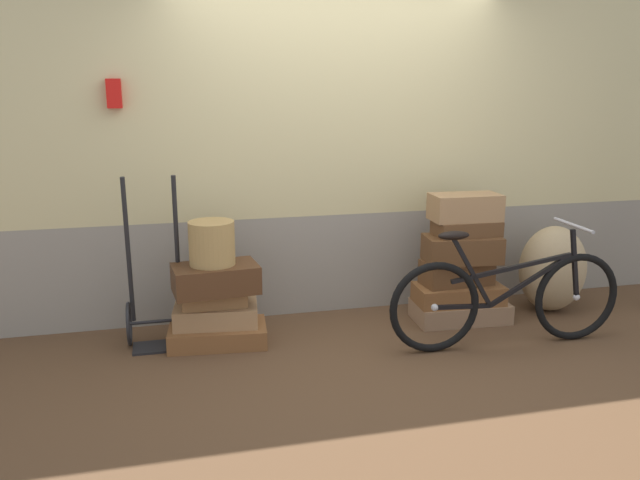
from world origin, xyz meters
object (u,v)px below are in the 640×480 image
object	(u,v)px
burlap_sack	(553,269)
suitcase_3	(216,279)
suitcase_4	(460,311)
suitcase_8	(467,228)
suitcase_5	(458,294)
suitcase_7	(462,249)
luggage_trolley	(156,307)
bicycle	(507,299)
suitcase_1	(216,314)
wicker_basket	(212,243)
suitcase_6	(457,272)
suitcase_9	(465,207)
suitcase_0	(218,334)
suitcase_2	(214,297)

from	to	relation	value
burlap_sack	suitcase_3	bearing A→B (deg)	-178.62
suitcase_4	suitcase_8	distance (m)	0.66
suitcase_5	suitcase_7	xyz separation A→B (m)	(0.01, -0.00, 0.36)
burlap_sack	luggage_trolley	bearing A→B (deg)	178.97
suitcase_4	bicycle	xyz separation A→B (m)	(0.08, -0.54, 0.27)
suitcase_3	burlap_sack	world-z (taller)	burlap_sack
burlap_sack	bicycle	xyz separation A→B (m)	(-0.74, -0.58, -0.00)
suitcase_1	wicker_basket	distance (m)	0.53
luggage_trolley	burlap_sack	bearing A→B (deg)	-1.03
suitcase_5	wicker_basket	world-z (taller)	wicker_basket
suitcase_5	suitcase_7	world-z (taller)	suitcase_7
wicker_basket	burlap_sack	size ratio (longest dim) A/B	0.45
suitcase_6	suitcase_9	xyz separation A→B (m)	(0.05, 0.01, 0.51)
suitcase_6	suitcase_8	world-z (taller)	suitcase_8
suitcase_0	luggage_trolley	size ratio (longest dim) A/B	0.57
suitcase_5	suitcase_8	size ratio (longest dim) A/B	1.37
suitcase_0	wicker_basket	bearing A→B (deg)	132.80
suitcase_8	wicker_basket	size ratio (longest dim) A/B	1.54
wicker_basket	burlap_sack	xyz separation A→B (m)	(2.72, 0.04, -0.38)
wicker_basket	bicycle	bearing A→B (deg)	-15.34
suitcase_0	suitcase_4	xyz separation A→B (m)	(1.88, 0.01, 0.01)
suitcase_5	wicker_basket	xyz separation A→B (m)	(-1.87, 0.02, 0.51)
suitcase_5	luggage_trolley	world-z (taller)	luggage_trolley
suitcase_1	suitcase_7	distance (m)	1.91
suitcase_2	luggage_trolley	distance (m)	0.41
suitcase_3	suitcase_7	xyz separation A→B (m)	(1.87, 0.01, 0.10)
suitcase_0	suitcase_5	size ratio (longest dim) A/B	1.02
burlap_sack	wicker_basket	bearing A→B (deg)	-179.20
suitcase_4	burlap_sack	bearing A→B (deg)	6.06
suitcase_2	suitcase_3	distance (m)	0.16
suitcase_7	suitcase_9	world-z (taller)	suitcase_9
burlap_sack	suitcase_0	bearing A→B (deg)	-178.79
suitcase_4	suitcase_5	xyz separation A→B (m)	(-0.03, -0.01, 0.15)
suitcase_3	suitcase_7	size ratio (longest dim) A/B	1.02
suitcase_4	suitcase_6	distance (m)	0.32
suitcase_5	suitcase_8	xyz separation A→B (m)	(0.05, 0.01, 0.52)
suitcase_3	wicker_basket	distance (m)	0.25
suitcase_7	burlap_sack	bearing A→B (deg)	10.52
luggage_trolley	burlap_sack	distance (m)	3.12
suitcase_4	bicycle	bearing A→B (deg)	-78.85
suitcase_1	suitcase_6	bearing A→B (deg)	6.43
suitcase_3	luggage_trolley	bearing A→B (deg)	158.07
suitcase_5	suitcase_9	world-z (taller)	suitcase_9
suitcase_2	suitcase_4	xyz separation A→B (m)	(1.90, -0.03, -0.26)
suitcase_8	suitcase_3	bearing A→B (deg)	-178.83
suitcase_4	suitcase_2	bearing A→B (deg)	-177.98
suitcase_3	luggage_trolley	size ratio (longest dim) A/B	0.48
suitcase_0	suitcase_1	size ratio (longest dim) A/B	1.17
wicker_basket	luggage_trolley	size ratio (longest dim) A/B	0.26
suitcase_1	suitcase_0	bearing A→B (deg)	-79.50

